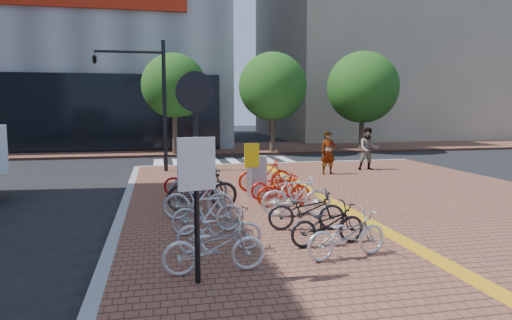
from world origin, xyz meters
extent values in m
plane|color=black|center=(0.00, 0.00, 0.00)|extent=(120.00, 120.00, 0.00)
cube|color=gray|center=(3.00, 12.00, 0.08)|extent=(14.00, 0.25, 0.15)
cube|color=brown|center=(0.00, 21.00, 0.07)|extent=(70.00, 8.00, 0.15)
cube|color=gray|center=(18.00, 32.00, 9.00)|extent=(20.00, 18.00, 18.00)
cube|color=silver|center=(-3.00, 14.00, 0.01)|extent=(0.50, 4.00, 0.01)
cube|color=silver|center=(-2.00, 14.00, 0.01)|extent=(0.50, 4.00, 0.01)
cube|color=silver|center=(-1.00, 14.00, 0.01)|extent=(0.50, 4.00, 0.01)
cube|color=silver|center=(0.00, 14.00, 0.01)|extent=(0.50, 4.00, 0.01)
cube|color=silver|center=(1.00, 14.00, 0.01)|extent=(0.50, 4.00, 0.01)
cube|color=silver|center=(2.00, 14.00, 0.01)|extent=(0.50, 4.00, 0.01)
cube|color=silver|center=(3.00, 14.00, 0.01)|extent=(0.50, 4.00, 0.01)
cube|color=silver|center=(4.00, 14.00, 0.01)|extent=(0.50, 4.00, 0.01)
cylinder|color=#38281E|center=(-2.00, 17.50, 1.45)|extent=(0.32, 0.32, 2.60)
sphere|color=#194714|center=(-2.00, 17.50, 4.20)|extent=(3.80, 3.80, 3.80)
sphere|color=#194714|center=(-1.40, 17.20, 3.60)|extent=(2.40, 2.40, 2.40)
cylinder|color=#38281E|center=(4.00, 17.50, 1.45)|extent=(0.32, 0.32, 2.60)
sphere|color=#194714|center=(4.00, 17.50, 4.20)|extent=(4.20, 4.20, 4.20)
sphere|color=#194714|center=(4.60, 17.20, 3.60)|extent=(2.40, 2.40, 2.40)
cylinder|color=#38281E|center=(10.00, 17.50, 1.45)|extent=(0.32, 0.32, 2.60)
sphere|color=#194714|center=(10.00, 17.50, 4.20)|extent=(4.60, 4.60, 4.60)
sphere|color=#194714|center=(10.60, 17.20, 3.60)|extent=(2.40, 2.40, 2.40)
imported|color=silver|center=(-2.12, -2.61, 0.61)|extent=(1.79, 0.68, 0.93)
imported|color=#BAB9BF|center=(-1.88, -1.51, 0.59)|extent=(1.68, 0.60, 0.88)
imported|color=#AEAFB3|center=(-1.98, -0.19, 0.64)|extent=(1.69, 0.74, 0.98)
imported|color=silver|center=(-2.05, 1.13, 0.68)|extent=(1.81, 0.73, 1.06)
imported|color=black|center=(-1.85, 2.13, 0.74)|extent=(2.00, 0.78, 1.17)
imported|color=#A3A3A7|center=(-1.86, 3.28, 0.67)|extent=(1.79, 0.80, 1.04)
imported|color=#A20B16|center=(-2.10, 4.40, 0.61)|extent=(1.55, 0.49, 0.93)
imported|color=silver|center=(0.40, -2.36, 0.60)|extent=(1.78, 0.91, 0.89)
imported|color=black|center=(0.34, -1.53, 0.59)|extent=(1.73, 0.82, 0.87)
imported|color=black|center=(0.28, -0.36, 0.61)|extent=(1.84, 0.90, 0.92)
imported|color=silver|center=(0.43, 0.94, 0.69)|extent=(1.86, 0.81, 1.08)
imported|color=red|center=(0.44, 2.10, 0.62)|extent=(1.59, 0.49, 0.94)
imported|color=red|center=(0.49, 3.07, 0.57)|extent=(1.67, 0.79, 0.84)
imported|color=red|center=(0.46, 4.51, 0.70)|extent=(1.83, 0.55, 1.09)
imported|color=gray|center=(3.92, 7.72, 1.05)|extent=(0.67, 0.45, 1.79)
imported|color=#4D5561|center=(6.14, 8.56, 1.10)|extent=(1.06, 0.92, 1.89)
cube|color=#B2B1B6|center=(0.00, 3.68, 0.79)|extent=(0.69, 0.59, 1.29)
cylinder|color=#B7B7BC|center=(-0.21, 3.48, 0.98)|extent=(0.07, 0.07, 1.66)
cube|color=yellow|center=(-0.21, 3.44, 1.48)|extent=(0.46, 0.09, 0.74)
cylinder|color=black|center=(-2.43, -3.00, 1.81)|extent=(0.11, 0.11, 3.32)
cylinder|color=black|center=(-2.43, -3.07, 3.19)|extent=(0.61, 0.20, 0.62)
cube|color=silver|center=(-2.43, -3.07, 2.09)|extent=(0.60, 0.20, 0.83)
cylinder|color=black|center=(-2.68, 10.08, 2.96)|extent=(0.17, 0.17, 5.61)
cylinder|color=black|center=(-4.09, 10.08, 5.25)|extent=(2.81, 0.11, 0.11)
imported|color=black|center=(-5.49, 10.08, 4.97)|extent=(0.25, 1.16, 0.47)
camera|label=1|loc=(-3.01, -10.09, 2.97)|focal=32.00mm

